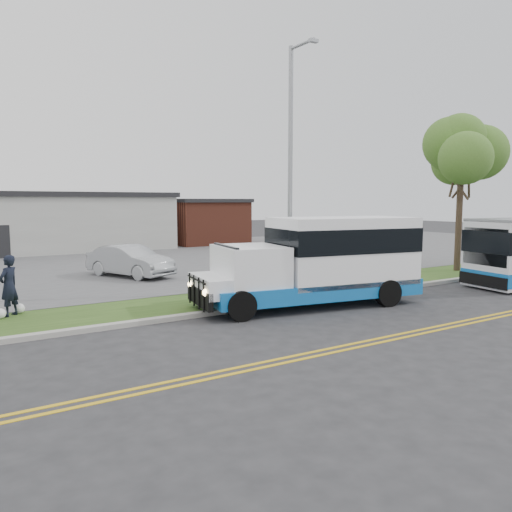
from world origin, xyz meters
TOP-DOWN VIEW (x-y plane):
  - ground at (0.00, 0.00)m, footprint 140.00×140.00m
  - lane_line_north at (0.00, -3.85)m, footprint 70.00×0.12m
  - lane_line_south at (0.00, -4.15)m, footprint 70.00×0.12m
  - curb at (0.00, 1.10)m, footprint 80.00×0.30m
  - verge at (0.00, 2.90)m, footprint 80.00×3.30m
  - parking_lot at (0.00, 17.00)m, footprint 80.00×25.00m
  - brick_wing at (10.50, 26.00)m, footprint 6.30×7.30m
  - tree_east at (14.00, 3.00)m, footprint 5.20×5.20m
  - streetlight_near at (3.00, 2.73)m, footprint 0.35×1.53m
  - shuttle_bus at (2.78, 0.47)m, footprint 8.44×3.89m
  - pedestrian at (-7.02, 4.00)m, footprint 0.83×0.82m
  - parked_car_a at (-1.13, 10.08)m, footprint 3.36×4.87m
  - grocery_bag_left at (-7.32, 3.75)m, footprint 0.32×0.32m
  - grocery_bag_right at (-6.72, 4.25)m, footprint 0.32×0.32m

SIDE VIEW (x-z plane):
  - ground at x=0.00m, z-range 0.00..0.00m
  - lane_line_north at x=0.00m, z-range 0.00..0.01m
  - lane_line_south at x=0.00m, z-range 0.00..0.01m
  - verge at x=0.00m, z-range 0.00..0.10m
  - parking_lot at x=0.00m, z-range 0.00..0.10m
  - curb at x=0.00m, z-range 0.00..0.15m
  - grocery_bag_left at x=-7.32m, z-range 0.10..0.42m
  - grocery_bag_right at x=-6.72m, z-range 0.10..0.42m
  - parked_car_a at x=-1.13m, z-range 0.10..1.62m
  - pedestrian at x=-7.02m, z-range 0.10..2.04m
  - shuttle_bus at x=2.78m, z-range 0.11..3.23m
  - brick_wing at x=10.50m, z-range 0.01..3.91m
  - streetlight_near at x=3.00m, z-range 0.48..9.98m
  - tree_east at x=14.00m, z-range 2.04..10.37m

